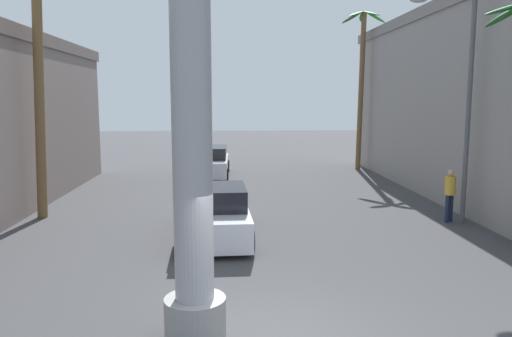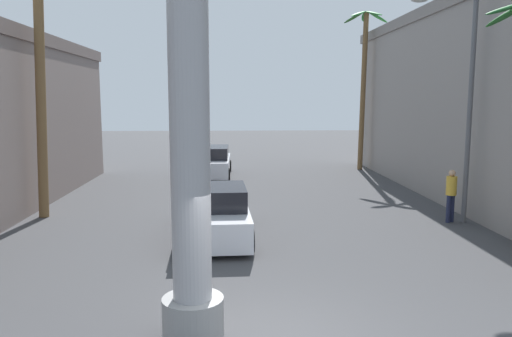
{
  "view_description": "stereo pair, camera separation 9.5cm",
  "coord_description": "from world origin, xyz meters",
  "px_view_note": "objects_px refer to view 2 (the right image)",
  "views": [
    {
      "loc": [
        -0.77,
        -7.91,
        4.04
      ],
      "look_at": [
        0.0,
        5.24,
        2.2
      ],
      "focal_mm": 35.0,
      "sensor_mm": 36.0,
      "label": 1
    },
    {
      "loc": [
        -0.68,
        -7.92,
        4.04
      ],
      "look_at": [
        0.0,
        5.24,
        2.2
      ],
      "focal_mm": 35.0,
      "sensor_mm": 36.0,
      "label": 2
    }
  ],
  "objects_px": {
    "car_lead": "(215,213)",
    "car_far": "(213,162)",
    "palm_tree_far_right": "(364,70)",
    "street_lamp": "(462,88)",
    "palm_tree_mid_left": "(37,51)",
    "pedestrian_mid_right": "(451,192)"
  },
  "relations": [
    {
      "from": "car_lead",
      "to": "car_far",
      "type": "xyz_separation_m",
      "value": [
        -0.48,
        11.79,
        0.03
      ]
    },
    {
      "from": "car_far",
      "to": "palm_tree_far_right",
      "type": "xyz_separation_m",
      "value": [
        8.49,
        2.05,
        4.9
      ]
    },
    {
      "from": "street_lamp",
      "to": "car_far",
      "type": "relative_size",
      "value": 1.55
    },
    {
      "from": "car_lead",
      "to": "palm_tree_mid_left",
      "type": "bearing_deg",
      "value": 153.35
    },
    {
      "from": "palm_tree_mid_left",
      "to": "pedestrian_mid_right",
      "type": "relative_size",
      "value": 5.24
    },
    {
      "from": "street_lamp",
      "to": "car_far",
      "type": "distance_m",
      "value": 13.86
    },
    {
      "from": "car_lead",
      "to": "car_far",
      "type": "relative_size",
      "value": 1.05
    },
    {
      "from": "car_far",
      "to": "palm_tree_far_right",
      "type": "height_order",
      "value": "palm_tree_far_right"
    },
    {
      "from": "car_lead",
      "to": "pedestrian_mid_right",
      "type": "height_order",
      "value": "pedestrian_mid_right"
    },
    {
      "from": "car_lead",
      "to": "car_far",
      "type": "distance_m",
      "value": 11.8
    },
    {
      "from": "car_far",
      "to": "pedestrian_mid_right",
      "type": "relative_size",
      "value": 2.71
    },
    {
      "from": "pedestrian_mid_right",
      "to": "car_lead",
      "type": "bearing_deg",
      "value": -170.02
    },
    {
      "from": "car_lead",
      "to": "palm_tree_mid_left",
      "type": "relative_size",
      "value": 0.54
    },
    {
      "from": "car_lead",
      "to": "street_lamp",
      "type": "bearing_deg",
      "value": 9.52
    },
    {
      "from": "palm_tree_mid_left",
      "to": "street_lamp",
      "type": "bearing_deg",
      "value": -6.96
    },
    {
      "from": "palm_tree_far_right",
      "to": "pedestrian_mid_right",
      "type": "bearing_deg",
      "value": -91.42
    },
    {
      "from": "car_lead",
      "to": "car_far",
      "type": "bearing_deg",
      "value": 92.32
    },
    {
      "from": "street_lamp",
      "to": "car_lead",
      "type": "relative_size",
      "value": 1.48
    },
    {
      "from": "street_lamp",
      "to": "car_lead",
      "type": "distance_m",
      "value": 8.77
    },
    {
      "from": "palm_tree_mid_left",
      "to": "pedestrian_mid_right",
      "type": "distance_m",
      "value": 14.53
    },
    {
      "from": "palm_tree_mid_left",
      "to": "car_far",
      "type": "bearing_deg",
      "value": 57.95
    },
    {
      "from": "car_far",
      "to": "palm_tree_far_right",
      "type": "distance_m",
      "value": 10.01
    }
  ]
}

